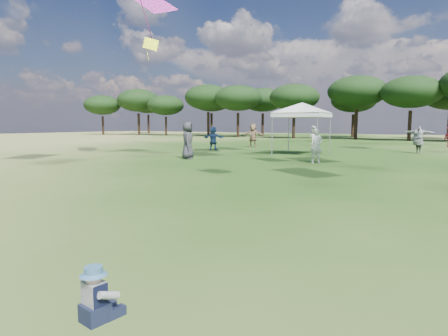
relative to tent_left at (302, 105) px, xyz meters
The scene contains 3 objects.
tent_left is the anchor object (origin of this frame).
toddler 19.72m from the tent_left, 74.72° to the right, with size 0.36×0.39×0.52m.
festival_crowd 6.88m from the tent_left, 30.43° to the left, with size 27.42×21.67×1.89m.
Camera 1 is at (2.05, 0.23, 1.78)m, focal length 30.00 mm.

